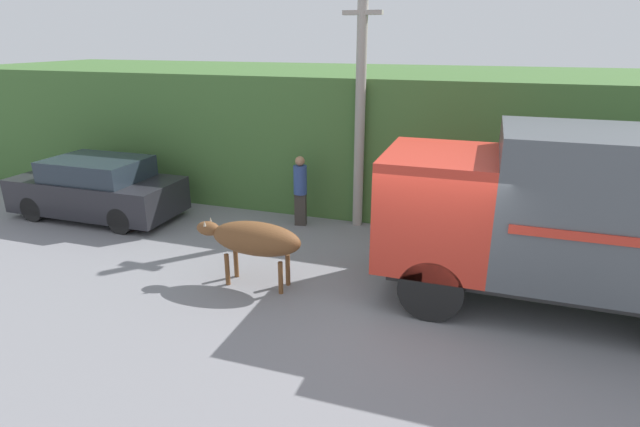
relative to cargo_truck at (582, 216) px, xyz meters
The scene contains 8 objects.
ground_plane 3.09m from the cargo_truck, 163.50° to the right, with size 60.00×60.00×0.00m, color gray.
hillside_embankment 6.94m from the cargo_truck, 110.49° to the left, with size 32.00×6.72×3.59m.
building_backdrop 8.48m from the cargo_truck, 147.74° to the left, with size 6.19×2.70×3.02m.
cargo_truck is the anchor object (origin of this frame).
brown_cow 5.67m from the cargo_truck, behind, with size 2.14×0.65×1.28m.
parked_suv 11.26m from the cargo_truck, behind, with size 4.40×1.88×1.58m.
pedestrian_on_hill 6.42m from the cargo_truck, 156.95° to the left, with size 0.38×0.38×1.78m.
utility_pole 5.54m from the cargo_truck, 146.49° to the left, with size 0.90×0.24×5.72m.
Camera 1 is at (0.80, -7.90, 4.52)m, focal length 28.00 mm.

